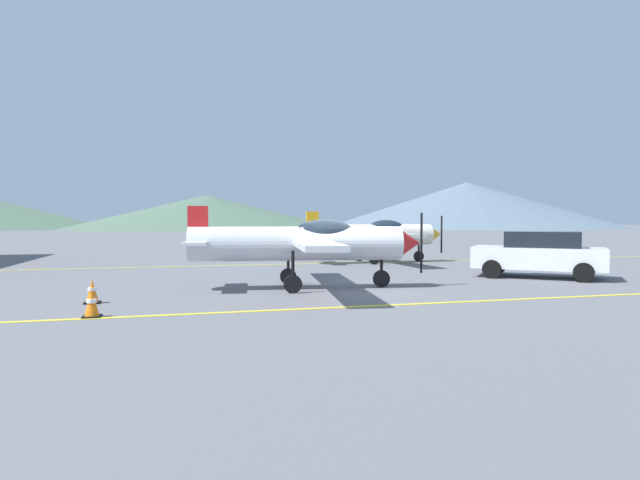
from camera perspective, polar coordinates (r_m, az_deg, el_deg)
name	(u,v)px	position (r m, az deg, el deg)	size (l,w,h in m)	color
ground_plane	(346,288)	(15.59, 2.88, -5.23)	(400.00, 400.00, 0.00)	slate
apron_line_near	(389,305)	(12.51, 7.57, -7.05)	(80.00, 0.16, 0.01)	yellow
apron_line_far	(288,264)	(24.00, -3.52, -2.64)	(80.00, 0.16, 0.01)	yellow
airplane_near	(306,242)	(15.37, -1.57, -0.24)	(7.05, 8.08, 2.42)	silver
airplane_mid	(375,234)	(24.98, 6.04, 0.65)	(6.97, 8.04, 2.42)	silver
car_sedan	(539,254)	(19.81, 22.71, -1.37)	(4.45, 4.14, 1.62)	white
traffic_cone_front	(92,303)	(11.83, -23.60, -6.35)	(0.36, 0.36, 0.59)	black
traffic_cone_side	(92,291)	(13.80, -23.55, -5.16)	(0.36, 0.36, 0.59)	black
hill_centerleft	(207,212)	(131.24, -12.20, 3.00)	(66.95, 66.95, 8.24)	#4C6651
hill_centerright	(467,205)	(151.06, 15.71, 3.68)	(79.59, 79.59, 12.64)	slate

